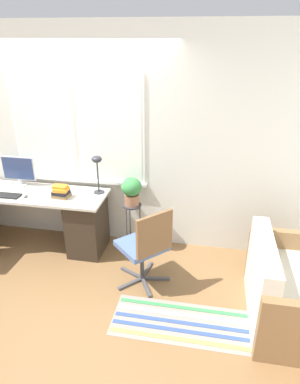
{
  "coord_description": "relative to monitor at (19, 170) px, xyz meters",
  "views": [
    {
      "loc": [
        1.64,
        -3.2,
        2.55
      ],
      "look_at": [
        1.02,
        0.15,
        0.96
      ],
      "focal_mm": 32.0,
      "sensor_mm": 36.0,
      "label": 1
    }
  ],
  "objects": [
    {
      "name": "book_stack",
      "position": [
        0.67,
        -0.24,
        -0.14
      ],
      "size": [
        0.21,
        0.18,
        0.16
      ],
      "color": "olive",
      "rests_on": "desk"
    },
    {
      "name": "desk",
      "position": [
        0.1,
        -0.19,
        -0.55
      ],
      "size": [
        2.15,
        0.6,
        0.75
      ],
      "color": "beige",
      "rests_on": "ground_plane"
    },
    {
      "name": "plant_stand",
      "position": [
        1.5,
        -0.08,
        -0.4
      ],
      "size": [
        0.23,
        0.23,
        0.65
      ],
      "color": "#333338",
      "rests_on": "ground_plane"
    },
    {
      "name": "keyboard",
      "position": [
        -0.01,
        -0.34,
        -0.2
      ],
      "size": [
        0.37,
        0.14,
        0.02
      ],
      "color": "black",
      "rests_on": "desk"
    },
    {
      "name": "monitor",
      "position": [
        0.0,
        0.0,
        0.0
      ],
      "size": [
        0.44,
        0.17,
        0.39
      ],
      "color": "silver",
      "rests_on": "desk"
    },
    {
      "name": "ground_plane",
      "position": [
        0.75,
        -0.49,
        -0.96
      ],
      "size": [
        14.0,
        14.0,
        0.0
      ],
      "primitive_type": "plane",
      "color": "brown"
    },
    {
      "name": "desk_lamp",
      "position": [
        1.07,
        -0.03,
        0.15
      ],
      "size": [
        0.13,
        0.13,
        0.48
      ],
      "color": "#2D2D33",
      "rests_on": "desk"
    },
    {
      "name": "wall_back_with_window",
      "position": [
        0.75,
        0.19,
        0.39
      ],
      "size": [
        9.0,
        0.12,
        2.7
      ],
      "color": "silver",
      "rests_on": "ground_plane"
    },
    {
      "name": "mouse",
      "position": [
        0.24,
        -0.32,
        -0.19
      ],
      "size": [
        0.04,
        0.07,
        0.03
      ],
      "color": "slate",
      "rests_on": "desk"
    },
    {
      "name": "potted_plant",
      "position": [
        1.5,
        -0.08,
        -0.11
      ],
      "size": [
        0.25,
        0.25,
        0.35
      ],
      "color": "#9E6B4C",
      "rests_on": "plant_stand"
    },
    {
      "name": "office_chair_swivel",
      "position": [
        1.79,
        -0.7,
        -0.45
      ],
      "size": [
        0.65,
        0.65,
        0.95
      ],
      "rotation": [
        0.0,
        0.0,
        3.93
      ],
      "color": "#47474C",
      "rests_on": "ground_plane"
    },
    {
      "name": "couch_loveseat",
      "position": [
        3.23,
        -0.93,
        -0.67
      ],
      "size": [
        0.78,
        1.2,
        0.82
      ],
      "rotation": [
        0.0,
        0.0,
        1.57
      ],
      "color": "silver",
      "rests_on": "ground_plane"
    },
    {
      "name": "floor_rug_striped",
      "position": [
        2.37,
        -1.21,
        -0.96
      ],
      "size": [
        1.6,
        0.55,
        0.01
      ],
      "color": "gray",
      "rests_on": "ground_plane"
    }
  ]
}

